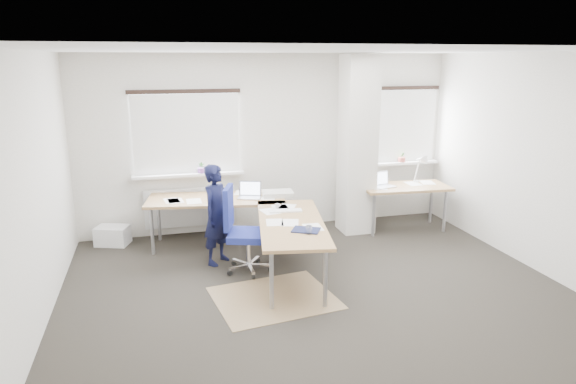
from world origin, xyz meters
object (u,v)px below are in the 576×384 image
object	(u,v)px
desk_main	(254,211)
desk_side	(404,188)
task_chair	(245,248)
person	(217,215)

from	to	relation	value
desk_main	desk_side	bearing A→B (deg)	24.20
task_chair	person	distance (m)	0.62
desk_side	task_chair	world-z (taller)	desk_side
desk_main	person	xyz separation A→B (m)	(-0.51, -0.00, -0.01)
desk_main	desk_side	world-z (taller)	desk_side
desk_main	task_chair	xyz separation A→B (m)	(-0.20, -0.40, -0.37)
desk_main	task_chair	world-z (taller)	task_chair
task_chair	person	size ratio (longest dim) A/B	0.83
desk_main	desk_side	size ratio (longest dim) A/B	2.05
desk_side	person	bearing A→B (deg)	-163.64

